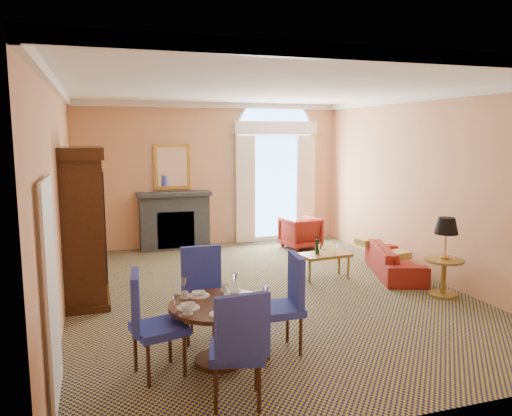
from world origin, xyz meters
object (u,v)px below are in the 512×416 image
object	(u,v)px
dining_table	(219,318)
sofa	(395,260)
armoire	(83,229)
coffee_table	(325,255)
armchair	(300,233)
side_table	(445,247)

from	to	relation	value
dining_table	sofa	bearing A→B (deg)	32.37
armoire	dining_table	bearing A→B (deg)	-61.34
dining_table	sofa	size ratio (longest dim) A/B	0.61
sofa	coffee_table	xyz separation A→B (m)	(-1.30, 0.20, 0.15)
dining_table	armoire	bearing A→B (deg)	118.66
sofa	armchair	xyz separation A→B (m)	(-0.80, 2.48, 0.08)
sofa	side_table	world-z (taller)	side_table
side_table	coffee_table	bearing A→B (deg)	132.80
dining_table	armchair	size ratio (longest dim) A/B	1.44
armoire	dining_table	distance (m)	3.03
armoire	side_table	world-z (taller)	armoire
coffee_table	side_table	bearing A→B (deg)	-53.14
armchair	side_table	world-z (taller)	side_table
side_table	sofa	bearing A→B (deg)	92.28
armchair	dining_table	bearing A→B (deg)	48.82
side_table	dining_table	bearing A→B (deg)	-163.14
armchair	coffee_table	world-z (taller)	coffee_table
dining_table	side_table	distance (m)	4.08
armchair	side_table	xyz separation A→B (m)	(0.85, -3.73, 0.44)
dining_table	sofa	world-z (taller)	dining_table
coffee_table	side_table	size ratio (longest dim) A/B	0.75
sofa	coffee_table	bearing A→B (deg)	99.83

